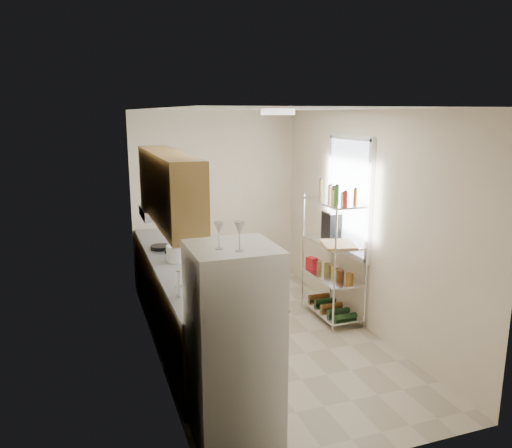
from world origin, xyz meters
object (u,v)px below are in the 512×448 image
at_px(refrigerator, 234,344).
at_px(espresso_machine, 332,223).
at_px(frying_pan_large, 161,247).
at_px(cutting_board, 338,245).
at_px(rice_cooker, 177,253).

relative_size(refrigerator, espresso_machine, 5.23).
xyz_separation_m(frying_pan_large, cutting_board, (1.96, -0.97, 0.10)).
xyz_separation_m(refrigerator, frying_pan_large, (-0.15, 2.61, 0.13)).
bearing_deg(frying_pan_large, espresso_machine, -28.56).
bearing_deg(espresso_machine, rice_cooker, -174.31).
height_order(refrigerator, frying_pan_large, refrigerator).
bearing_deg(frying_pan_large, cutting_board, -44.51).
xyz_separation_m(rice_cooker, espresso_machine, (2.07, 0.19, 0.17)).
relative_size(refrigerator, frying_pan_large, 6.24).
bearing_deg(cutting_board, frying_pan_large, 153.62).
relative_size(rice_cooker, cutting_board, 0.50).
bearing_deg(refrigerator, frying_pan_large, 93.36).
bearing_deg(rice_cooker, espresso_machine, 5.31).
height_order(refrigerator, espresso_machine, refrigerator).
distance_m(rice_cooker, espresso_machine, 2.09).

